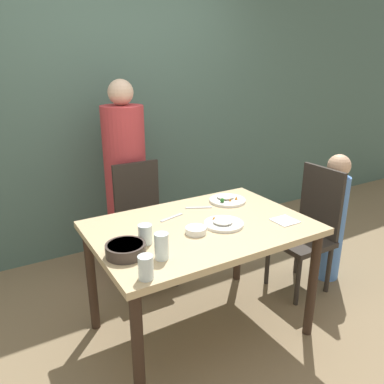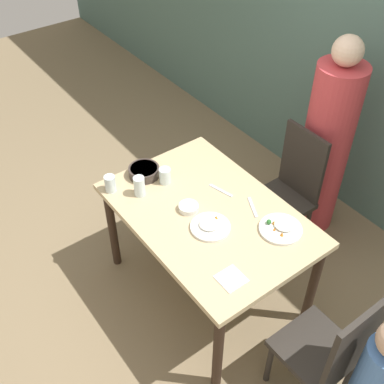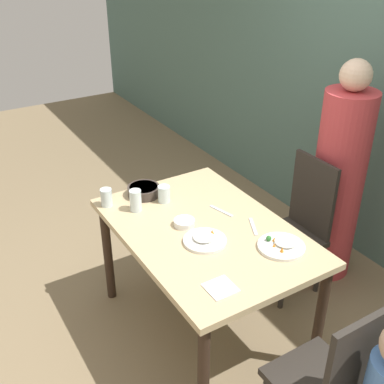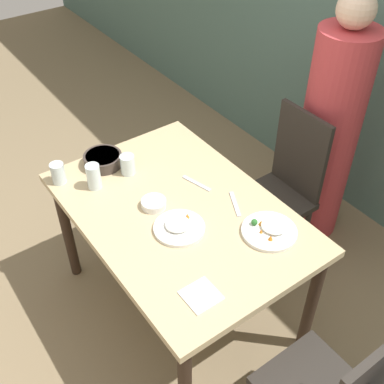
% 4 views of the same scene
% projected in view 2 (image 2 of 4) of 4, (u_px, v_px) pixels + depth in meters
% --- Properties ---
extents(ground_plane, '(10.00, 10.00, 0.00)m').
position_uv_depth(ground_plane, '(206.00, 288.00, 3.49)').
color(ground_plane, '#847051').
extents(dining_table, '(1.32, 0.90, 0.78)m').
position_uv_depth(dining_table, '(208.00, 222.00, 3.03)').
color(dining_table, tan).
rests_on(dining_table, ground_plane).
extents(chair_adult_spot, '(0.40, 0.40, 0.97)m').
position_uv_depth(chair_adult_spot, '(289.00, 189.00, 3.53)').
color(chair_adult_spot, '#2D2823').
rests_on(chair_adult_spot, ground_plane).
extents(chair_child_spot, '(0.40, 0.40, 0.97)m').
position_uv_depth(chair_child_spot, '(329.00, 351.00, 2.57)').
color(chair_child_spot, '#2D2823').
rests_on(chair_child_spot, ground_plane).
extents(person_adult, '(0.35, 0.35, 1.60)m').
position_uv_depth(person_adult, '(325.00, 148.00, 3.53)').
color(person_adult, '#C63D42').
rests_on(person_adult, ground_plane).
extents(bowl_curry, '(0.21, 0.21, 0.06)m').
position_uv_depth(bowl_curry, '(144.00, 171.00, 3.21)').
color(bowl_curry, '#3D332D').
rests_on(bowl_curry, dining_table).
extents(plate_rice_adult, '(0.24, 0.24, 0.04)m').
position_uv_depth(plate_rice_adult, '(210.00, 226.00, 2.86)').
color(plate_rice_adult, white).
rests_on(plate_rice_adult, dining_table).
extents(plate_rice_child, '(0.26, 0.26, 0.05)m').
position_uv_depth(plate_rice_child, '(281.00, 228.00, 2.85)').
color(plate_rice_child, white).
rests_on(plate_rice_child, dining_table).
extents(bowl_rice_small, '(0.12, 0.12, 0.04)m').
position_uv_depth(bowl_rice_small, '(189.00, 207.00, 2.97)').
color(bowl_rice_small, white).
rests_on(bowl_rice_small, dining_table).
extents(glass_water_tall, '(0.07, 0.07, 0.14)m').
position_uv_depth(glass_water_tall, '(139.00, 186.00, 3.04)').
color(glass_water_tall, silver).
rests_on(glass_water_tall, dining_table).
extents(glass_water_short, '(0.08, 0.08, 0.11)m').
position_uv_depth(glass_water_short, '(165.00, 176.00, 3.14)').
color(glass_water_short, silver).
rests_on(glass_water_short, dining_table).
extents(glass_water_center, '(0.07, 0.07, 0.11)m').
position_uv_depth(glass_water_center, '(110.00, 184.00, 3.08)').
color(glass_water_center, silver).
rests_on(glass_water_center, dining_table).
extents(napkin_folded, '(0.14, 0.14, 0.01)m').
position_uv_depth(napkin_folded, '(231.00, 279.00, 2.59)').
color(napkin_folded, white).
rests_on(napkin_folded, dining_table).
extents(fork_steel, '(0.17, 0.10, 0.01)m').
position_uv_depth(fork_steel, '(253.00, 207.00, 3.00)').
color(fork_steel, silver).
rests_on(fork_steel, dining_table).
extents(spoon_steel, '(0.18, 0.06, 0.01)m').
position_uv_depth(spoon_steel, '(221.00, 190.00, 3.11)').
color(spoon_steel, silver).
rests_on(spoon_steel, dining_table).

